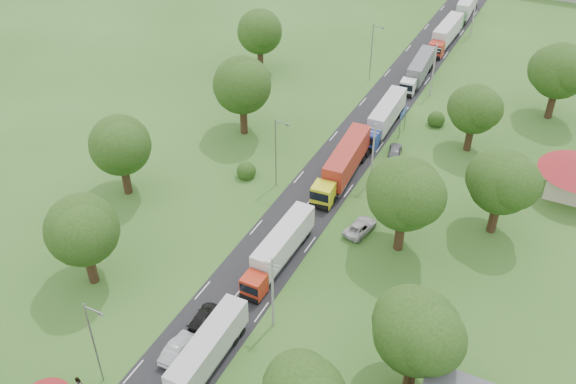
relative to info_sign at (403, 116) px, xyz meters
The scene contains 30 objects.
ground 35.51m from the info_sign, 98.45° to the right, with size 260.00×260.00×0.00m, color #294F1A.
road 16.16m from the info_sign, 109.12° to the right, with size 8.00×200.00×0.04m, color black.
info_sign is the anchor object (origin of this frame).
pole_1 42.03m from the info_sign, 89.59° to the right, with size 1.60×0.24×9.00m.
pole_2 14.10m from the info_sign, 88.77° to the right, with size 1.60×0.24×9.00m.
pole_3 14.10m from the info_sign, 88.77° to the left, with size 1.60×0.24×9.00m.
pole_4 42.03m from the info_sign, 89.59° to the left, with size 1.60×0.24×9.00m.
lamp_0 56.06m from the info_sign, 100.86° to the right, with size 2.03×0.22×10.00m.
lamp_1 22.75m from the info_sign, 117.81° to the right, with size 2.03×0.22×10.00m.
lamp_2 18.51m from the info_sign, 125.11° to the left, with size 2.03×0.22×10.00m.
tree_3 45.52m from the info_sign, 70.96° to the right, with size 8.80×8.80×11.07m.
tree_4 26.47m from the info_sign, 72.59° to the right, with size 9.60×9.60×12.05m.
tree_5 24.15m from the info_sign, 45.10° to the right, with size 8.80×8.80×11.07m.
tree_6 10.43m from the info_sign, ahead, with size 8.00×8.00×10.10m.
tree_7 24.63m from the info_sign, 38.92° to the left, with size 9.60×9.60×12.05m.
tree_10 49.37m from the info_sign, 114.26° to the right, with size 8.80×8.80×11.07m.
tree_11 40.61m from the info_sign, 132.36° to the right, with size 8.80×8.80×11.07m.
tree_12 23.88m from the info_sign, 155.14° to the right, with size 9.60×9.60×12.05m.
tree_13 31.21m from the info_sign, 160.83° to the left, with size 8.80×8.80×11.07m.
truck_0 50.07m from the info_sign, 93.25° to the right, with size 2.51×13.85×3.84m.
truck_1 33.39m from the info_sign, 95.91° to the right, with size 2.57×13.91×3.85m.
truck_2 14.89m from the info_sign, 103.31° to the right, with size 3.52×15.80×4.36m.
truck_3 3.02m from the info_sign, behind, with size 2.78×14.46×4.00m.
truck_4 18.76m from the info_sign, 99.68° to the left, with size 3.07×13.91×3.84m.
truck_5 35.73m from the info_sign, 95.00° to the left, with size 2.84×15.08×4.18m.
truck_6 51.89m from the info_sign, 93.61° to the left, with size 3.17×14.80×4.09m.
car_lane_mid 49.78m from the info_sign, 97.16° to the right, with size 1.64×4.70×1.55m, color #94979C.
car_lane_rear 45.20m from the info_sign, 97.89° to the right, with size 1.85×4.56×1.32m, color black.
car_verge_near 24.44m from the info_sign, 83.48° to the right, with size 2.29×4.98×1.38m, color #B3B3B3.
car_verge_far 6.53m from the info_sign, 80.60° to the right, with size 1.79×4.46×1.52m, color #5C5F64.
Camera 1 is at (26.68, -46.36, 48.98)m, focal length 40.00 mm.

